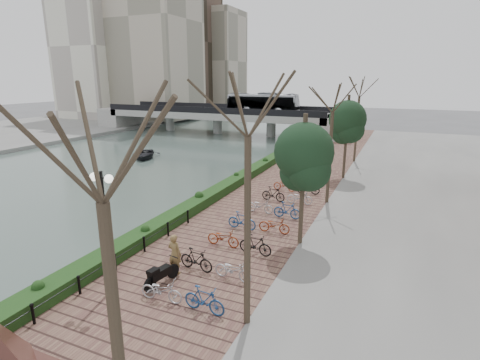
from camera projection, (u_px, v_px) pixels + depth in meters
The scene contains 13 objects.
ground at pixel (34, 310), 14.30m from camera, with size 220.00×220.00×0.00m, color #59595B.
river_water at pixel (137, 156), 42.19m from camera, with size 30.00×130.00×0.02m, color #455751.
promenade at pixel (277, 192), 28.15m from camera, with size 8.00×75.00×0.50m, color brown.
hedge at pixel (248, 173), 31.52m from camera, with size 1.10×56.00×0.60m, color #163A15.
chain_fence at pixel (98, 274), 15.30m from camera, with size 0.10×14.10×0.70m.
lamppost at pixel (104, 206), 13.88m from camera, with size 1.02×0.32×4.83m.
motorcycle at pixel (162, 273), 15.04m from camera, with size 0.50×1.59×0.99m, color black, non-canonical shape.
pedestrian at pixel (175, 254), 15.85m from camera, with size 0.65×0.42×1.77m, color brown.
bicycle_parking at pixel (258, 223), 20.35m from camera, with size 2.40×17.32×1.00m.
street_trees at pixel (319, 166), 21.43m from camera, with size 3.20×37.12×6.80m.
bridge at pixel (226, 112), 58.36m from camera, with size 36.00×10.77×6.50m.
boat at pixel (144, 154), 41.13m from camera, with size 3.15×4.42×0.91m, color black.
far_buildings at pixel (153, 43), 84.40m from camera, with size 35.00×38.00×38.00m.
Camera 1 is at (12.23, -8.26, 8.59)m, focal length 28.00 mm.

